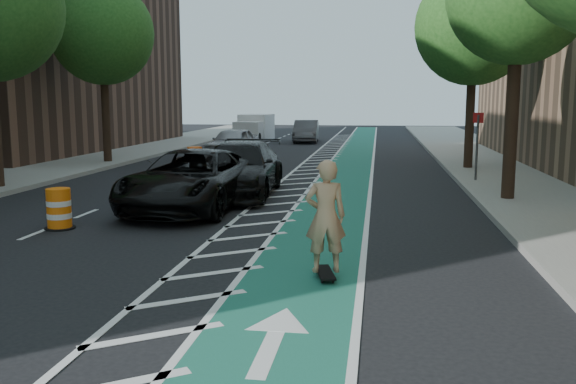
% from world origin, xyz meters
% --- Properties ---
extents(ground, '(120.00, 120.00, 0.00)m').
position_xyz_m(ground, '(0.00, 0.00, 0.00)').
color(ground, black).
rests_on(ground, ground).
extents(bike_lane, '(2.00, 90.00, 0.01)m').
position_xyz_m(bike_lane, '(3.00, 10.00, 0.01)').
color(bike_lane, '#1B5F45').
rests_on(bike_lane, ground).
extents(buffer_strip, '(1.40, 90.00, 0.01)m').
position_xyz_m(buffer_strip, '(1.50, 10.00, 0.01)').
color(buffer_strip, silver).
rests_on(buffer_strip, ground).
extents(sidewalk_right, '(5.00, 90.00, 0.15)m').
position_xyz_m(sidewalk_right, '(9.50, 10.00, 0.07)').
color(sidewalk_right, gray).
rests_on(sidewalk_right, ground).
extents(curb_right, '(0.12, 90.00, 0.16)m').
position_xyz_m(curb_right, '(7.05, 10.00, 0.08)').
color(curb_right, gray).
rests_on(curb_right, ground).
extents(curb_left, '(0.12, 90.00, 0.16)m').
position_xyz_m(curb_left, '(-7.05, 10.00, 0.08)').
color(curb_left, gray).
rests_on(curb_left, ground).
extents(tree_r_d, '(4.20, 4.20, 7.90)m').
position_xyz_m(tree_r_d, '(7.90, 16.00, 5.77)').
color(tree_r_d, '#382619').
rests_on(tree_r_d, ground).
extents(tree_l_d, '(4.20, 4.20, 7.90)m').
position_xyz_m(tree_l_d, '(-7.90, 16.00, 5.77)').
color(tree_l_d, '#382619').
rests_on(tree_l_d, ground).
extents(sign_post, '(0.35, 0.08, 2.47)m').
position_xyz_m(sign_post, '(7.60, 12.00, 1.35)').
color(sign_post, '#4C4C4C').
rests_on(sign_post, ground).
extents(skateboard, '(0.43, 0.90, 0.12)m').
position_xyz_m(skateboard, '(3.40, 0.01, 0.09)').
color(skateboard, black).
rests_on(skateboard, ground).
extents(skateboarder, '(0.76, 0.59, 1.86)m').
position_xyz_m(skateboarder, '(3.40, 0.01, 1.04)').
color(skateboarder, tan).
rests_on(skateboarder, skateboard).
extents(suv_near, '(2.93, 5.84, 1.59)m').
position_xyz_m(suv_near, '(-0.70, 5.93, 0.79)').
color(suv_near, black).
rests_on(suv_near, ground).
extents(suv_far, '(2.50, 5.68, 1.62)m').
position_xyz_m(suv_far, '(0.00, 8.48, 0.81)').
color(suv_far, black).
rests_on(suv_far, ground).
extents(car_silver, '(2.26, 4.59, 1.50)m').
position_xyz_m(car_silver, '(-3.08, 20.43, 0.75)').
color(car_silver, '#A5A4A9').
rests_on(car_silver, ground).
extents(car_grey, '(1.87, 4.66, 1.50)m').
position_xyz_m(car_grey, '(-0.70, 31.96, 0.75)').
color(car_grey, '#545458').
rests_on(car_grey, ground).
extents(box_truck, '(2.24, 4.53, 1.84)m').
position_xyz_m(box_truck, '(-4.65, 33.58, 0.85)').
color(box_truck, white).
rests_on(box_truck, ground).
extents(barrel_a, '(0.68, 0.68, 0.93)m').
position_xyz_m(barrel_a, '(-2.93, 3.00, 0.44)').
color(barrel_a, orange).
rests_on(barrel_a, ground).
extents(barrel_b, '(0.75, 0.75, 1.02)m').
position_xyz_m(barrel_b, '(-3.10, 14.00, 0.48)').
color(barrel_b, '#FF590D').
rests_on(barrel_b, ground).
extents(barrel_c, '(0.68, 0.68, 0.93)m').
position_xyz_m(barrel_c, '(-2.83, 19.00, 0.44)').
color(barrel_c, '#DA5F0B').
rests_on(barrel_c, ground).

